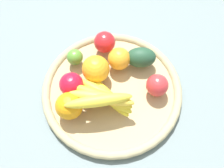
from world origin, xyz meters
name	(u,v)px	position (x,y,z in m)	size (l,w,h in m)	color
ground_plane	(112,92)	(0.00, 0.00, 0.00)	(2.40, 2.40, 0.00)	slate
basket	(112,90)	(0.00, 0.00, 0.02)	(0.43, 0.43, 0.03)	tan
lime_0	(75,57)	(-0.04, -0.14, 0.06)	(0.05, 0.05, 0.05)	#559132
banana_bunch	(103,97)	(0.06, 0.00, 0.08)	(0.17, 0.19, 0.09)	yellow
avocado	(141,57)	(-0.12, 0.05, 0.06)	(0.09, 0.06, 0.06)	#224731
apple_0	(71,84)	(0.06, -0.10, 0.07)	(0.07, 0.07, 0.07)	red
orange_0	(96,69)	(-0.02, -0.06, 0.07)	(0.08, 0.08, 0.08)	orange
apple_1	(105,42)	(-0.12, -0.08, 0.07)	(0.07, 0.07, 0.07)	red
orange_1	(69,106)	(0.12, -0.08, 0.07)	(0.08, 0.08, 0.08)	orange
apple_2	(157,85)	(-0.04, 0.12, 0.06)	(0.07, 0.07, 0.07)	red
orange_2	(119,59)	(-0.08, -0.01, 0.07)	(0.07, 0.07, 0.07)	orange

